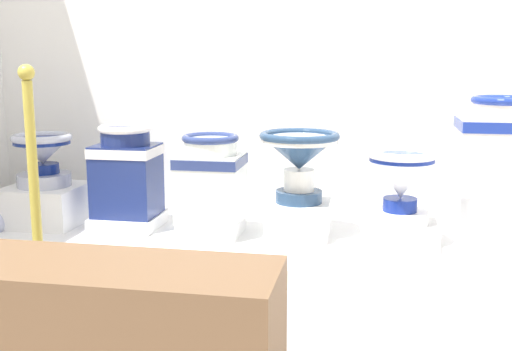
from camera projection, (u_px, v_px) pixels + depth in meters
The scene contains 15 objects.
display_platform at pixel (254, 246), 3.18m from camera, with size 2.77×0.94×0.09m, color white.
plinth_block_broad_patterned at pixel (46, 205), 3.42m from camera, with size 0.40×0.38×0.21m, color white.
antique_toilet_broad_patterned at pixel (43, 155), 3.37m from camera, with size 0.32×0.32×0.29m.
plinth_block_slender_white at pixel (129, 221), 3.36m from camera, with size 0.34×0.34×0.07m, color white.
antique_toilet_slender_white at pixel (126, 169), 3.31m from camera, with size 0.33×0.28×0.48m.
plinth_block_leftmost at pixel (212, 226), 3.23m from camera, with size 0.31×0.29×0.08m, color white.
antique_toilet_leftmost at pixel (211, 176), 3.18m from camera, with size 0.33×0.31×0.44m.
plinth_block_squat_floral at pixel (298, 219), 3.19m from camera, with size 0.31×0.31×0.18m, color white.
antique_toilet_squat_floral at pixel (299, 154), 3.13m from camera, with size 0.40×0.40×0.36m.
plinth_block_central_ornate at pixel (399, 234), 3.03m from camera, with size 0.36×0.29×0.11m, color white.
antique_toilet_central_ornate at pixel (401, 178), 2.98m from camera, with size 0.33×0.33×0.36m.
plinth_block_pale_glazed at pixel (496, 220), 2.97m from camera, with size 0.29×0.32×0.28m, color white.
antique_toilet_pale_glazed at pixel (501, 144), 2.90m from camera, with size 0.40×0.33×0.45m.
stanchion_post_near_left at pixel (38, 242), 2.49m from camera, with size 0.27×0.27×0.97m.
museum_bench at pixel (111, 328), 1.86m from camera, with size 1.01×0.36×0.40m, color brown.
Camera 1 is at (2.23, -0.81, 1.00)m, focal length 43.67 mm.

